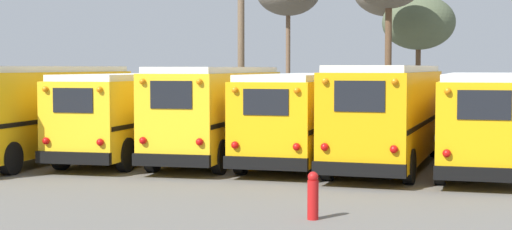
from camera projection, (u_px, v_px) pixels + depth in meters
The scene contains 11 objects.
ground_plane at pixel (250, 165), 26.15m from camera, with size 160.00×160.00×0.00m, color #66635E.
school_bus_0 at pixel (42, 109), 27.54m from camera, with size 2.86×10.51×3.29m.
school_bus_1 at pixel (140, 111), 28.28m from camera, with size 2.92×10.60×3.03m.
school_bus_2 at pixel (219, 109), 27.53m from camera, with size 2.95×10.21×3.27m.
school_bus_3 at pixel (302, 114), 26.71m from camera, with size 2.69×9.75×3.03m.
school_bus_4 at pixel (388, 112), 25.39m from camera, with size 2.83×9.91×3.31m.
school_bus_5 at pixel (484, 118), 24.58m from camera, with size 2.65×9.68×3.06m.
utility_pole at pixel (241, 44), 36.30m from camera, with size 1.80×0.32×8.46m.
bare_tree_3 at pixel (419, 23), 41.49m from camera, with size 3.85×3.85×7.07m.
fence_line at pixel (303, 120), 33.38m from camera, with size 22.97×0.06×1.42m.
fire_hydrant at pixel (313, 195), 16.72m from camera, with size 0.24×0.24×1.03m.
Camera 1 is at (7.75, -24.82, 3.25)m, focal length 55.00 mm.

